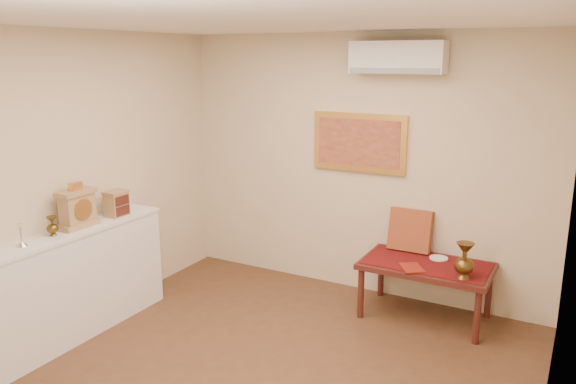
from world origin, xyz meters
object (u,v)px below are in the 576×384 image
Objects in this scene: mantel_clock at (77,208)px; wooden_chest at (117,203)px; low_table at (426,270)px; brass_urn_tall at (465,257)px; display_ledge at (69,285)px.

mantel_clock is 0.44m from wooden_chest.
wooden_chest is 0.20× the size of low_table.
display_ledge is at bearing -151.32° from brass_urn_tall.
display_ledge is at bearing -92.07° from wooden_chest.
wooden_chest is at bearing -160.61° from brass_urn_tall.
brass_urn_tall is 3.49m from display_ledge.
display_ledge is 8.28× the size of wooden_chest.
low_table is at bearing 35.10° from display_ledge.
mantel_clock reaches higher than wooden_chest.
display_ledge is 3.27m from low_table.
mantel_clock reaches higher than low_table.
brass_urn_tall is 0.20× the size of display_ledge.
display_ledge reaches higher than low_table.
low_table is (-0.38, 0.21, -0.27)m from brass_urn_tall.
brass_urn_tall is at bearing -28.82° from low_table.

